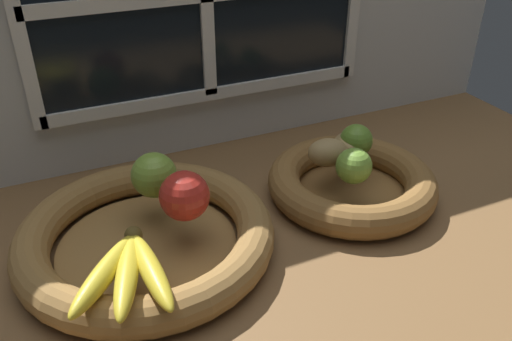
% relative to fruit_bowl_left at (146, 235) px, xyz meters
% --- Properties ---
extents(ground_plane, '(1.40, 0.90, 0.03)m').
position_rel_fruit_bowl_left_xyz_m(ground_plane, '(0.21, -0.00, -0.04)').
color(ground_plane, brown).
extents(back_wall, '(1.40, 0.05, 0.55)m').
position_rel_fruit_bowl_left_xyz_m(back_wall, '(0.21, 0.30, 0.25)').
color(back_wall, silver).
rests_on(back_wall, ground_plane).
extents(fruit_bowl_left, '(0.39, 0.39, 0.06)m').
position_rel_fruit_bowl_left_xyz_m(fruit_bowl_left, '(0.00, 0.00, 0.00)').
color(fruit_bowl_left, olive).
rests_on(fruit_bowl_left, ground_plane).
extents(fruit_bowl_right, '(0.30, 0.30, 0.06)m').
position_rel_fruit_bowl_left_xyz_m(fruit_bowl_right, '(0.37, -0.00, 0.00)').
color(fruit_bowl_right, brown).
rests_on(fruit_bowl_right, ground_plane).
extents(apple_green_back, '(0.07, 0.07, 0.07)m').
position_rel_fruit_bowl_left_xyz_m(apple_green_back, '(0.03, 0.06, 0.07)').
color(apple_green_back, '#7AA338').
rests_on(apple_green_back, fruit_bowl_left).
extents(apple_red_right, '(0.08, 0.08, 0.08)m').
position_rel_fruit_bowl_left_xyz_m(apple_red_right, '(0.06, -0.02, 0.07)').
color(apple_red_right, red).
rests_on(apple_red_right, fruit_bowl_left).
extents(banana_bunch_front, '(0.14, 0.17, 0.03)m').
position_rel_fruit_bowl_left_xyz_m(banana_bunch_front, '(-0.05, -0.12, 0.04)').
color(banana_bunch_front, gold).
rests_on(banana_bunch_front, fruit_bowl_left).
extents(potato_oblong, '(0.08, 0.07, 0.05)m').
position_rel_fruit_bowl_left_xyz_m(potato_oblong, '(0.33, 0.03, 0.05)').
color(potato_oblong, '#A38451').
rests_on(potato_oblong, fruit_bowl_right).
extents(potato_back, '(0.09, 0.09, 0.04)m').
position_rel_fruit_bowl_left_xyz_m(potato_back, '(0.39, 0.04, 0.05)').
color(potato_back, '#A38451').
rests_on(potato_back, fruit_bowl_right).
extents(lime_near, '(0.06, 0.06, 0.06)m').
position_rel_fruit_bowl_left_xyz_m(lime_near, '(0.34, -0.04, 0.06)').
color(lime_near, '#7AAD3D').
rests_on(lime_near, fruit_bowl_right).
extents(lime_far, '(0.06, 0.06, 0.06)m').
position_rel_fruit_bowl_left_xyz_m(lime_far, '(0.40, 0.04, 0.06)').
color(lime_far, olive).
rests_on(lime_far, fruit_bowl_right).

